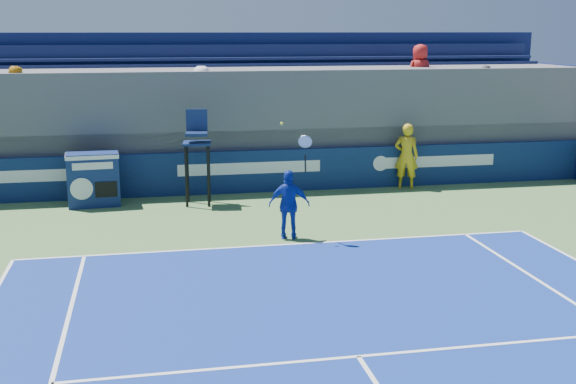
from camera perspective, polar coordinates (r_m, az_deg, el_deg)
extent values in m
imported|color=gold|center=(20.93, 9.33, 2.83)|extent=(0.81, 0.68, 1.88)
cube|color=white|center=(15.35, -0.28, -4.17)|extent=(10.97, 0.07, 0.00)
cube|color=white|center=(10.37, 5.58, -12.80)|extent=(8.23, 0.07, 0.00)
cube|color=#0D1F4B|center=(20.21, -3.06, 1.61)|extent=(20.40, 0.20, 1.20)
cube|color=white|center=(20.16, -20.16, 1.17)|extent=(3.20, 0.01, 0.32)
cube|color=white|center=(20.09, -3.02, 1.89)|extent=(4.00, 0.01, 0.32)
cube|color=white|center=(21.55, 11.62, 2.38)|extent=(3.60, 0.01, 0.32)
cylinder|color=white|center=(20.95, 7.33, 2.26)|extent=(0.44, 0.01, 0.44)
cube|color=navy|center=(19.28, -15.13, 0.95)|extent=(1.35, 0.79, 1.40)
cube|color=silver|center=(19.17, -15.23, 2.80)|extent=(1.37, 0.82, 0.10)
cylinder|color=silver|center=(18.96, -15.99, 0.24)|extent=(0.56, 0.06, 0.56)
cube|color=black|center=(18.97, -14.18, 0.20)|extent=(0.55, 0.06, 0.40)
cube|color=silver|center=(18.85, -15.19, 1.99)|extent=(1.00, 0.08, 0.18)
cylinder|color=black|center=(18.61, -8.03, 1.17)|extent=(0.08, 0.08, 1.60)
cylinder|color=black|center=(18.59, -6.31, 1.21)|extent=(0.08, 0.08, 1.60)
cylinder|color=black|center=(19.16, -7.94, 1.51)|extent=(0.08, 0.08, 1.60)
cylinder|color=black|center=(19.14, -6.27, 1.54)|extent=(0.08, 0.08, 1.60)
cube|color=#0F1E4B|center=(18.73, -7.21, 3.85)|extent=(0.77, 0.77, 0.06)
cube|color=#121F46|center=(18.59, -7.24, 4.56)|extent=(0.60, 0.51, 0.08)
cube|color=#14224C|center=(18.91, -7.22, 5.62)|extent=(0.55, 0.12, 0.60)
imported|color=#1430A3|center=(15.63, 0.10, -1.01)|extent=(0.95, 0.56, 1.52)
cylinder|color=black|center=(15.35, 1.38, 2.28)|extent=(0.08, 0.16, 0.39)
torus|color=#B9B9BE|center=(15.21, 1.36, 4.01)|extent=(0.31, 0.20, 0.29)
cylinder|color=silver|center=(15.21, 1.36, 4.01)|extent=(0.26, 0.15, 0.24)
sphere|color=yellow|center=(15.23, -0.50, 5.43)|extent=(0.07, 0.07, 0.07)
cube|color=#4C4C51|center=(21.90, -3.80, 5.35)|extent=(20.40, 3.60, 3.38)
cube|color=#4C4C51|center=(20.60, -3.31, 4.29)|extent=(20.40, 0.90, 0.55)
cube|color=#121B43|center=(20.44, -3.29, 5.57)|extent=(20.00, 0.45, 0.08)
cube|color=#121B43|center=(20.67, -3.39, 6.20)|extent=(20.00, 0.06, 0.45)
cube|color=#4C4C51|center=(21.42, -3.66, 6.09)|extent=(20.40, 0.90, 0.55)
cube|color=#121B43|center=(21.27, -3.64, 7.33)|extent=(20.00, 0.45, 0.08)
cube|color=#121B43|center=(21.50, -3.74, 7.92)|extent=(20.00, 0.06, 0.45)
cube|color=#4C4C51|center=(22.25, -3.99, 7.75)|extent=(20.40, 0.90, 0.55)
cube|color=#121B43|center=(22.12, -3.97, 8.96)|extent=(20.00, 0.45, 0.08)
cube|color=#121B43|center=(22.35, -4.06, 9.51)|extent=(20.00, 0.06, 0.45)
cube|color=#4C4C51|center=(23.10, -4.29, 9.30)|extent=(20.40, 0.90, 0.55)
cube|color=#121B43|center=(22.98, -4.28, 10.46)|extent=(20.00, 0.45, 0.08)
cube|color=#121B43|center=(23.22, -4.36, 10.98)|extent=(20.00, 0.06, 0.45)
cube|color=#0C1647|center=(23.77, -4.43, 7.15)|extent=(20.80, 0.30, 4.40)
cube|color=#0C1647|center=(25.37, 20.18, 5.63)|extent=(0.30, 3.90, 3.40)
imported|color=gold|center=(20.51, -20.69, 6.81)|extent=(0.92, 0.75, 1.78)
imported|color=silver|center=(20.29, -6.81, 7.40)|extent=(1.19, 0.76, 1.74)
imported|color=#AC1B18|center=(22.64, 10.35, 9.23)|extent=(0.92, 0.66, 1.74)
imported|color=black|center=(22.54, 15.20, 7.50)|extent=(0.64, 0.45, 1.68)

